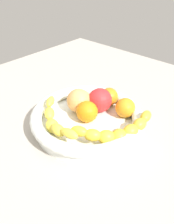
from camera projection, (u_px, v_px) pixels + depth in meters
kitchen_counter at (87, 131)px, 69.17cm from camera, size 120.00×120.00×3.00cm
fruit_bowl at (87, 119)px, 66.62cm from camera, size 32.39×32.39×5.67cm
banana_draped_left at (55, 121)px, 61.60cm from camera, size 19.45×10.66×5.61cm
banana_draped_right at (117, 132)px, 58.30cm from camera, size 13.57×21.13×5.27cm
orange_front at (86, 112)px, 64.96cm from camera, size 6.21×6.21×6.21cm
orange_mid_left at (125, 108)px, 67.11cm from camera, size 5.84×5.84×5.84cm
orange_mid_right at (109, 97)px, 72.43cm from camera, size 5.67×5.67×5.67cm
peach_blush at (79, 101)px, 68.96cm from camera, size 7.31×7.31×7.31cm
tomato_red at (100, 100)px, 69.15cm from camera, size 7.33×7.33×7.33cm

